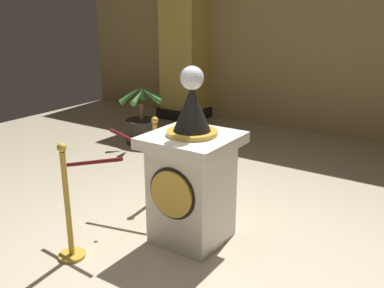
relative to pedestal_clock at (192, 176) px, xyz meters
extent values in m
plane|color=beige|center=(-0.02, -0.30, -0.64)|extent=(11.03, 11.03, 0.00)
cube|color=tan|center=(-0.02, 4.38, 1.13)|extent=(11.03, 0.16, 3.54)
cube|color=silver|center=(0.00, 0.01, -0.17)|extent=(0.62, 0.62, 0.94)
cube|color=silver|center=(0.00, 0.01, 0.35)|extent=(0.77, 0.77, 0.10)
cylinder|color=gold|center=(0.00, -0.32, -0.06)|extent=(0.43, 0.03, 0.43)
cylinder|color=black|center=(0.00, -0.31, -0.06)|extent=(0.48, 0.01, 0.48)
cylinder|color=gold|center=(0.00, 0.01, 0.42)|extent=(0.46, 0.46, 0.04)
cone|color=black|center=(0.00, 0.01, 0.64)|extent=(0.34, 0.34, 0.41)
cylinder|color=gold|center=(0.00, 0.01, 0.83)|extent=(0.03, 0.03, 0.05)
sphere|color=silver|center=(0.00, 0.01, 0.91)|extent=(0.21, 0.21, 0.21)
cylinder|color=gold|center=(-0.83, 0.51, -0.63)|extent=(0.24, 0.24, 0.03)
cylinder|color=gold|center=(-0.83, 0.51, -0.19)|extent=(0.05, 0.05, 0.91)
sphere|color=gold|center=(-0.83, 0.51, 0.31)|extent=(0.08, 0.08, 0.08)
cylinder|color=gold|center=(-0.71, -0.86, -0.63)|extent=(0.24, 0.24, 0.03)
cylinder|color=gold|center=(-0.71, -0.86, -0.15)|extent=(0.05, 0.05, 0.99)
sphere|color=gold|center=(-0.71, -0.86, 0.39)|extent=(0.08, 0.08, 0.08)
cylinder|color=#591419|center=(-0.80, 0.16, 0.15)|extent=(0.70, 0.10, 0.21)
cylinder|color=#591419|center=(-0.74, -0.52, 0.15)|extent=(0.70, 0.10, 0.21)
sphere|color=#591419|center=(-0.77, -0.18, 0.06)|extent=(0.04, 0.04, 0.04)
cube|color=black|center=(-2.81, 4.02, -0.54)|extent=(0.89, 0.89, 0.20)
cube|color=gold|center=(-2.81, 4.02, 1.05)|extent=(0.78, 0.78, 3.40)
cylinder|color=#2D2823|center=(-2.40, 2.12, -0.45)|extent=(0.53, 0.53, 0.39)
cylinder|color=brown|center=(-2.40, 2.12, -0.12)|extent=(0.08, 0.08, 0.27)
cone|color=#387533|center=(-2.22, 2.15, 0.17)|extent=(0.39, 0.16, 0.27)
cone|color=#387533|center=(-2.34, 2.30, 0.17)|extent=(0.19, 0.37, 0.30)
cone|color=#387533|center=(-2.51, 2.27, 0.17)|extent=(0.26, 0.32, 0.35)
cone|color=#387533|center=(-2.59, 2.14, 0.17)|extent=(0.39, 0.15, 0.26)
cone|color=#387533|center=(-2.50, 1.96, 0.17)|extent=(0.25, 0.35, 0.32)
cone|color=#387533|center=(-2.32, 1.95, 0.17)|extent=(0.22, 0.38, 0.28)
camera|label=1|loc=(2.01, -3.01, 1.47)|focal=39.59mm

